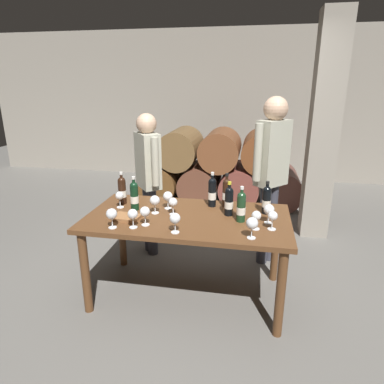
% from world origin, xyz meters
% --- Properties ---
extents(ground_plane, '(14.00, 14.00, 0.00)m').
position_xyz_m(ground_plane, '(0.00, 0.00, 0.00)').
color(ground_plane, '#66635E').
extents(cellar_back_wall, '(10.00, 0.24, 2.80)m').
position_xyz_m(cellar_back_wall, '(0.00, 4.20, 1.40)').
color(cellar_back_wall, gray).
rests_on(cellar_back_wall, ground_plane).
extents(barrel_stack, '(2.49, 0.90, 1.15)m').
position_xyz_m(barrel_stack, '(-0.00, 2.60, 0.53)').
color(barrel_stack, brown).
rests_on(barrel_stack, ground_plane).
extents(stone_pillar, '(0.32, 0.32, 2.60)m').
position_xyz_m(stone_pillar, '(1.30, 1.60, 1.30)').
color(stone_pillar, gray).
rests_on(stone_pillar, ground_plane).
extents(dining_table, '(1.70, 0.90, 0.76)m').
position_xyz_m(dining_table, '(0.00, 0.00, 0.67)').
color(dining_table, brown).
rests_on(dining_table, ground_plane).
extents(wine_bottle_0, '(0.07, 0.07, 0.30)m').
position_xyz_m(wine_bottle_0, '(-0.66, 0.20, 0.89)').
color(wine_bottle_0, black).
rests_on(wine_bottle_0, dining_table).
extents(wine_bottle_1, '(0.07, 0.07, 0.28)m').
position_xyz_m(wine_bottle_1, '(0.65, 0.19, 0.88)').
color(wine_bottle_1, black).
rests_on(wine_bottle_1, dining_table).
extents(wine_bottle_2, '(0.07, 0.07, 0.31)m').
position_xyz_m(wine_bottle_2, '(0.30, 0.31, 0.89)').
color(wine_bottle_2, black).
rests_on(wine_bottle_2, dining_table).
extents(wine_bottle_3, '(0.07, 0.07, 0.30)m').
position_xyz_m(wine_bottle_3, '(-0.49, 0.07, 0.89)').
color(wine_bottle_3, black).
rests_on(wine_bottle_3, dining_table).
extents(wine_bottle_4, '(0.07, 0.07, 0.32)m').
position_xyz_m(wine_bottle_4, '(0.17, 0.28, 0.90)').
color(wine_bottle_4, black).
rests_on(wine_bottle_4, dining_table).
extents(wine_bottle_5, '(0.07, 0.07, 0.29)m').
position_xyz_m(wine_bottle_5, '(0.34, 0.09, 0.89)').
color(wine_bottle_5, black).
rests_on(wine_bottle_5, dining_table).
extents(wine_bottle_6, '(0.07, 0.07, 0.30)m').
position_xyz_m(wine_bottle_6, '(0.44, -0.03, 0.89)').
color(wine_bottle_6, '#19381E').
rests_on(wine_bottle_6, dining_table).
extents(wine_glass_0, '(0.08, 0.08, 0.16)m').
position_xyz_m(wine_glass_0, '(0.66, -0.02, 0.87)').
color(wine_glass_0, white).
rests_on(wine_glass_0, dining_table).
extents(wine_glass_1, '(0.08, 0.08, 0.15)m').
position_xyz_m(wine_glass_1, '(-0.37, -0.31, 0.87)').
color(wine_glass_1, white).
rests_on(wine_glass_1, dining_table).
extents(wine_glass_2, '(0.09, 0.09, 0.16)m').
position_xyz_m(wine_glass_2, '(-0.21, 0.14, 0.87)').
color(wine_glass_2, white).
rests_on(wine_glass_2, dining_table).
extents(wine_glass_3, '(0.08, 0.08, 0.15)m').
position_xyz_m(wine_glass_3, '(-0.13, 0.01, 0.87)').
color(wine_glass_3, white).
rests_on(wine_glass_3, dining_table).
extents(wine_glass_4, '(0.07, 0.07, 0.15)m').
position_xyz_m(wine_glass_4, '(0.69, -0.15, 0.87)').
color(wine_glass_4, white).
rests_on(wine_glass_4, dining_table).
extents(wine_glass_5, '(0.09, 0.09, 0.16)m').
position_xyz_m(wine_glass_5, '(-0.52, -0.35, 0.87)').
color(wine_glass_5, white).
rests_on(wine_glass_5, dining_table).
extents(wine_glass_6, '(0.09, 0.09, 0.16)m').
position_xyz_m(wine_glass_6, '(-0.29, 0.01, 0.87)').
color(wine_glass_6, white).
rests_on(wine_glass_6, dining_table).
extents(wine_glass_7, '(0.07, 0.07, 0.15)m').
position_xyz_m(wine_glass_7, '(-0.64, 0.09, 0.87)').
color(wine_glass_7, white).
rests_on(wine_glass_7, dining_table).
extents(wine_glass_8, '(0.09, 0.09, 0.16)m').
position_xyz_m(wine_glass_8, '(0.54, -0.33, 0.87)').
color(wine_glass_8, white).
rests_on(wine_glass_8, dining_table).
extents(wine_glass_9, '(0.07, 0.07, 0.15)m').
position_xyz_m(wine_glass_9, '(0.57, -0.16, 0.87)').
color(wine_glass_9, white).
rests_on(wine_glass_9, dining_table).
extents(wine_glass_10, '(0.08, 0.08, 0.15)m').
position_xyz_m(wine_glass_10, '(-0.29, -0.25, 0.87)').
color(wine_glass_10, white).
rests_on(wine_glass_10, dining_table).
extents(wine_glass_11, '(0.08, 0.08, 0.16)m').
position_xyz_m(wine_glass_11, '(-0.03, -0.34, 0.87)').
color(wine_glass_11, white).
rests_on(wine_glass_11, dining_table).
extents(tasting_notebook, '(0.23, 0.18, 0.03)m').
position_xyz_m(tasting_notebook, '(-0.48, -0.16, 0.77)').
color(tasting_notebook, '#936038').
rests_on(tasting_notebook, dining_table).
extents(sommelier_presenting, '(0.36, 0.38, 1.72)m').
position_xyz_m(sommelier_presenting, '(0.70, 0.75, 1.04)').
color(sommelier_presenting, '#383842').
rests_on(sommelier_presenting, ground_plane).
extents(taster_seated_left, '(0.34, 0.41, 1.54)m').
position_xyz_m(taster_seated_left, '(-0.57, 0.72, 0.92)').
color(taster_seated_left, '#383842').
rests_on(taster_seated_left, ground_plane).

